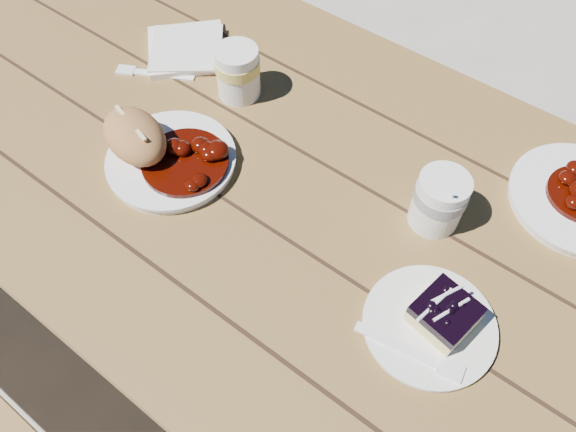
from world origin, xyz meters
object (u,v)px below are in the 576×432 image
Objects in this scene: main_plate at (172,161)px; dessert_plate at (429,326)px; picnic_table at (213,192)px; bread_roll at (135,136)px; coffee_cup at (439,201)px; second_cup at (238,72)px; blueberry_cake at (445,314)px.

main_plate is 1.18× the size of dessert_plate.
main_plate reaches higher than picnic_table.
bread_roll reaches higher than main_plate.
bread_roll is 1.38× the size of coffee_cup.
dessert_plate is at bearing 2.18° from bread_roll.
second_cup is (-0.02, 0.13, 0.21)m from picnic_table.
picnic_table is 9.27× the size of main_plate.
dessert_plate is at bearing -114.10° from blueberry_cake.
bread_roll is (-0.06, -0.10, 0.21)m from picnic_table.
second_cup is (-0.43, 0.04, 0.00)m from coffee_cup.
blueberry_cake is at bearing 1.81° from main_plate.
coffee_cup is 1.00× the size of second_cup.
blueberry_cake is (0.51, -0.06, 0.19)m from picnic_table.
picnic_table is 22.57× the size of blueberry_cake.
blueberry_cake is at bearing 56.31° from dessert_plate.
main_plate is 0.07m from bread_roll.
main_plate is at bearing -179.88° from dessert_plate.
picnic_table is 0.47m from coffee_cup.
second_cup is (0.04, 0.22, -0.00)m from bread_roll.
bread_roll is at bearing -158.08° from coffee_cup.
dessert_plate is 0.19m from coffee_cup.
dessert_plate is (0.55, 0.02, -0.05)m from bread_roll.
picnic_table is 0.55m from blueberry_cake.
coffee_cup reaches higher than blueberry_cake.
bread_roll is 0.50m from coffee_cup.
dessert_plate is at bearing -21.42° from second_cup.
picnic_table is 0.24m from bread_roll.
dessert_plate reaches higher than picnic_table.
coffee_cup reaches higher than main_plate.
dessert_plate is (0.50, 0.00, -0.00)m from main_plate.
bread_roll is at bearing -160.02° from main_plate.
coffee_cup is at bearing 12.52° from picnic_table.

